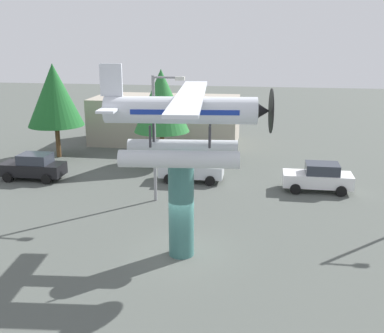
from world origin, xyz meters
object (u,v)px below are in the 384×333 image
Objects in this scene: floatplane_monument at (184,122)px; car_mid_silver at (192,168)px; car_near_black at (33,167)px; tree_west at (54,95)px; car_far_white at (318,177)px; storefront_building at (166,120)px; tree_east at (161,101)px; streetlight_primary at (158,129)px; display_pedestal at (181,209)px.

floatplane_monument reaches higher than car_mid_silver.
tree_west reaches higher than car_near_black.
floatplane_monument is 16.00m from car_near_black.
car_far_white is (6.70, 9.94, -5.06)m from floatplane_monument.
car_near_black is 10.63m from car_mid_silver.
tree_east is at bearing -80.37° from storefront_building.
tree_east reaches higher than car_near_black.
floatplane_monument is 15.31m from tree_east.
tree_east is at bearing 100.33° from floatplane_monument.
car_mid_silver is at bearing 91.32° from floatplane_monument.
tree_west is (-12.76, 15.35, -1.04)m from floatplane_monument.
storefront_building is at bearing 42.29° from tree_west.
streetlight_primary is at bearing 106.03° from floatplane_monument.
storefront_building is (-12.16, 12.05, 1.14)m from car_far_white.
tree_west reaches higher than car_mid_silver.
tree_east is (-2.89, 3.89, 3.85)m from car_mid_silver.
floatplane_monument is at bearing -73.96° from tree_east.
floatplane_monument is 2.49× the size of car_far_white.
display_pedestal is at bearing -76.39° from storefront_building.
floatplane_monument is 11.98m from car_mid_silver.
streetlight_primary is (-2.65, 6.64, -1.70)m from floatplane_monument.
car_far_white is (8.03, -0.84, 0.00)m from car_mid_silver.
storefront_building is at bearing 103.61° from display_pedestal.
floatplane_monument is 13.01m from car_far_white.
car_mid_silver is 12.95m from tree_west.
streetlight_primary is 15.76m from storefront_building.
tree_west is (-7.30, -6.64, 2.88)m from storefront_building.
streetlight_primary is at bearing 72.33° from car_mid_silver.
car_far_white is at bearing -23.42° from tree_east.
tree_east reaches higher than display_pedestal.
storefront_building is 7.91m from tree_east.
streetlight_primary is (-9.35, -3.30, 3.36)m from car_far_white.
storefront_building is at bearing -69.78° from car_mid_silver.
tree_east is (-4.22, 14.67, -1.21)m from floatplane_monument.
tree_west is 8.57m from tree_east.
floatplane_monument is at bearing -76.06° from storefront_building.
streetlight_primary is at bearing 19.44° from car_far_white.
car_near_black is at bearing -117.13° from storefront_building.
car_near_black is at bearing 7.15° from car_mid_silver.
storefront_building is 1.75× the size of tree_west.
floatplane_monument reaches higher than streetlight_primary.
display_pedestal is 0.41× the size of floatplane_monument.
floatplane_monument reaches higher than display_pedestal.
display_pedestal is at bearing 55.53° from car_far_white.
car_mid_silver is 0.60× the size of tree_east.
car_near_black is at bearing 163.05° from streetlight_primary.
storefront_building reaches higher than car_mid_silver.
streetlight_primary is (-1.32, -4.14, 3.36)m from car_mid_silver.
tree_east is at bearing -145.77° from car_near_black.
car_mid_silver is at bearing -69.78° from storefront_building.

